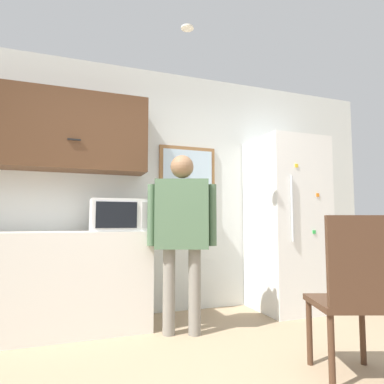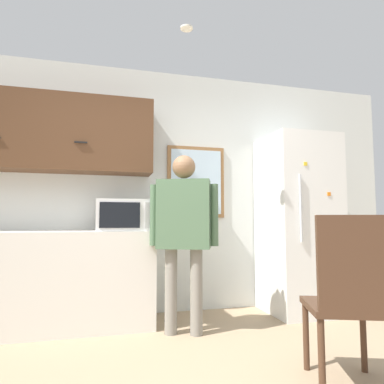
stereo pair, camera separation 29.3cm
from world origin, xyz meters
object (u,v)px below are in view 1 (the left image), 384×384
object	(u,v)px
person	(182,224)
chair	(353,290)
microwave	(119,215)
refrigerator	(287,223)

from	to	relation	value
person	chair	distance (m)	1.48
microwave	refrigerator	xyz separation A→B (m)	(1.91, 0.03, -0.08)
microwave	person	world-z (taller)	person
refrigerator	person	bearing A→B (deg)	-164.31
refrigerator	chair	bearing A→B (deg)	-112.85
person	chair	size ratio (longest dim) A/B	1.55
refrigerator	chair	distance (m)	1.80
microwave	person	xyz separation A→B (m)	(0.51, -0.37, -0.08)
refrigerator	chair	size ratio (longest dim) A/B	1.88
person	microwave	bearing A→B (deg)	165.02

